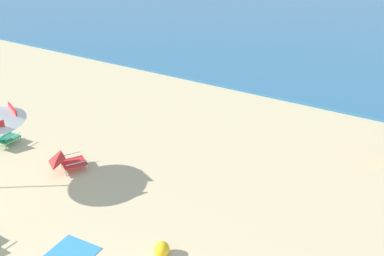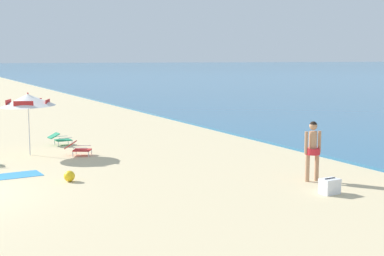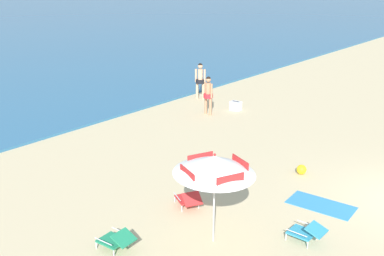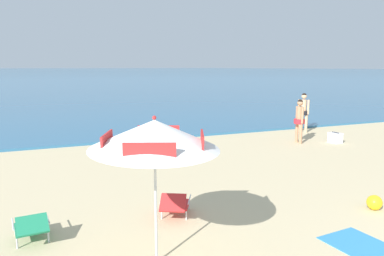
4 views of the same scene
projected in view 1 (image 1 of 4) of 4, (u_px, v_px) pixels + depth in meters
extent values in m
cube|color=red|center=(13.00, 111.00, 10.35)|extent=(0.64, 0.29, 0.24)
cube|color=red|center=(74.00, 162.00, 11.55)|extent=(0.74, 0.77, 0.04)
cube|color=red|center=(57.00, 160.00, 11.28)|extent=(0.61, 0.56, 0.26)
cylinder|color=silver|center=(82.00, 159.00, 11.91)|extent=(0.03, 0.03, 0.18)
cylinder|color=silver|center=(88.00, 167.00, 11.53)|extent=(0.03, 0.03, 0.18)
cylinder|color=silver|center=(61.00, 165.00, 11.66)|extent=(0.03, 0.03, 0.18)
cylinder|color=silver|center=(66.00, 173.00, 11.28)|extent=(0.03, 0.03, 0.18)
cylinder|color=silver|center=(70.00, 154.00, 11.72)|extent=(0.28, 0.49, 0.02)
cylinder|color=silver|center=(76.00, 163.00, 11.28)|extent=(0.28, 0.49, 0.02)
cube|color=#1E7F56|center=(7.00, 138.00, 12.83)|extent=(0.57, 0.64, 0.04)
cylinder|color=silver|center=(10.00, 136.00, 13.21)|extent=(0.03, 0.03, 0.18)
cylinder|color=silver|center=(21.00, 139.00, 13.01)|extent=(0.03, 0.03, 0.18)
cylinder|color=silver|center=(6.00, 147.00, 12.55)|extent=(0.03, 0.03, 0.18)
cylinder|color=silver|center=(0.00, 132.00, 12.90)|extent=(0.07, 0.54, 0.02)
cylinder|color=silver|center=(13.00, 136.00, 12.66)|extent=(0.07, 0.54, 0.02)
sphere|color=yellow|center=(162.00, 249.00, 8.57)|extent=(0.32, 0.32, 0.32)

